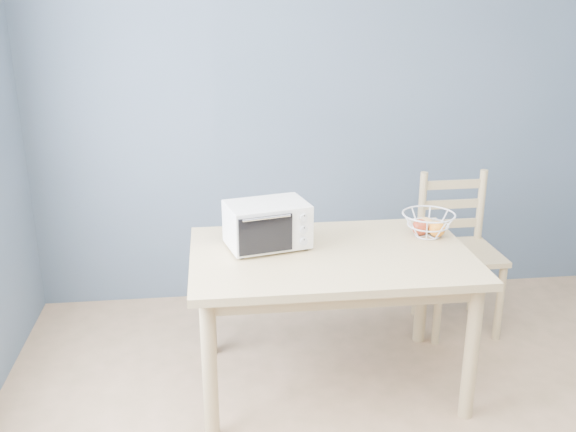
{
  "coord_description": "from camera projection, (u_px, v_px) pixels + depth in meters",
  "views": [
    {
      "loc": [
        -0.84,
        -1.8,
        1.97
      ],
      "look_at": [
        -0.48,
        1.18,
        0.93
      ],
      "focal_mm": 40.0,
      "sensor_mm": 36.0,
      "label": 1
    }
  ],
  "objects": [
    {
      "name": "toaster_oven",
      "position": [
        264.0,
        225.0,
        3.22
      ],
      "size": [
        0.45,
        0.37,
        0.24
      ],
      "rotation": [
        0.0,
        0.0,
        0.23
      ],
      "color": "white",
      "rests_on": "dining_table"
    },
    {
      "name": "fruit_basket",
      "position": [
        428.0,
        224.0,
        3.4
      ],
      "size": [
        0.37,
        0.37,
        0.13
      ],
      "rotation": [
        0.0,
        0.0,
        0.4
      ],
      "color": "silver",
      "rests_on": "dining_table"
    },
    {
      "name": "dining_table",
      "position": [
        331.0,
        271.0,
        3.23
      ],
      "size": [
        1.4,
        0.9,
        0.75
      ],
      "color": "tan",
      "rests_on": "ground"
    },
    {
      "name": "room",
      "position": [
        486.0,
        221.0,
        2.0
      ],
      "size": [
        4.01,
        4.51,
        2.61
      ],
      "color": "tan",
      "rests_on": "ground"
    },
    {
      "name": "dining_chair",
      "position": [
        457.0,
        254.0,
        3.92
      ],
      "size": [
        0.45,
        0.45,
        0.95
      ],
      "rotation": [
        0.0,
        0.0,
        0.02
      ],
      "color": "tan",
      "rests_on": "ground"
    }
  ]
}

